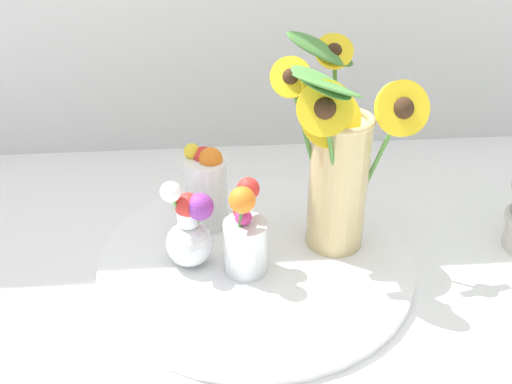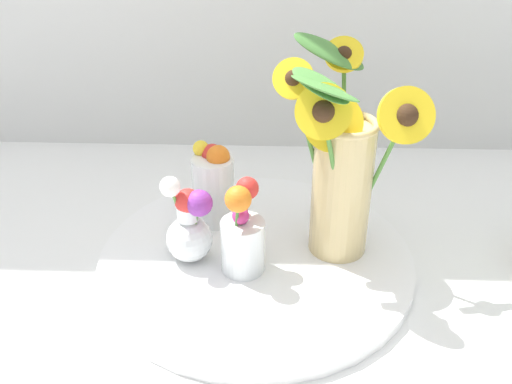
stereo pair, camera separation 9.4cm
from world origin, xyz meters
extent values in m
plane|color=white|center=(0.00, 0.00, 0.00)|extent=(6.00, 6.00, 0.00)
cylinder|color=white|center=(-0.04, 0.04, 0.01)|extent=(0.53, 0.53, 0.02)
cylinder|color=#D1B77A|center=(0.10, 0.06, 0.13)|extent=(0.10, 0.10, 0.23)
torus|color=#D1B77A|center=(0.10, 0.06, 0.25)|extent=(0.10, 0.10, 0.01)
cylinder|color=#4C8438|center=(0.05, 0.06, 0.19)|extent=(0.08, 0.01, 0.26)
cylinder|color=yellow|center=(0.02, 0.07, 0.32)|extent=(0.07, 0.04, 0.07)
sphere|color=#382314|center=(0.02, 0.07, 0.32)|extent=(0.03, 0.03, 0.03)
cylinder|color=#4C8438|center=(0.10, 0.12, 0.20)|extent=(0.02, 0.07, 0.26)
cylinder|color=yellow|center=(0.10, 0.15, 0.33)|extent=(0.06, 0.05, 0.05)
sphere|color=#382314|center=(0.10, 0.15, 0.33)|extent=(0.03, 0.03, 0.03)
cylinder|color=#4C8438|center=(0.08, 0.03, 0.18)|extent=(0.05, 0.04, 0.22)
cylinder|color=yellow|center=(0.06, 0.01, 0.29)|extent=(0.10, 0.05, 0.09)
sphere|color=#382314|center=(0.06, 0.01, 0.29)|extent=(0.03, 0.03, 0.03)
cylinder|color=#4C8438|center=(0.15, 0.05, 0.17)|extent=(0.06, 0.03, 0.21)
cylinder|color=yellow|center=(0.18, 0.03, 0.28)|extent=(0.10, 0.05, 0.10)
sphere|color=#382314|center=(0.18, 0.03, 0.28)|extent=(0.04, 0.04, 0.04)
cylinder|color=#4C8438|center=(0.09, 0.06, 0.16)|extent=(0.03, 0.04, 0.19)
cylinder|color=yellow|center=(0.08, 0.05, 0.26)|extent=(0.10, 0.05, 0.10)
sphere|color=#382314|center=(0.08, 0.05, 0.26)|extent=(0.04, 0.04, 0.04)
ellipsoid|color=#477F38|center=(0.06, 0.00, 0.33)|extent=(0.11, 0.10, 0.04)
ellipsoid|color=#477F38|center=(0.07, 0.14, 0.34)|extent=(0.13, 0.10, 0.09)
ellipsoid|color=#477F38|center=(0.05, 0.02, 0.33)|extent=(0.11, 0.11, 0.03)
cylinder|color=white|center=(-0.06, 0.00, 0.07)|extent=(0.07, 0.07, 0.09)
cylinder|color=#427533|center=(-0.06, -0.01, 0.09)|extent=(0.01, 0.01, 0.07)
sphere|color=#C6337A|center=(-0.06, 0.00, 0.12)|extent=(0.03, 0.03, 0.03)
cylinder|color=#427533|center=(-0.07, 0.02, 0.09)|extent=(0.01, 0.02, 0.06)
sphere|color=red|center=(-0.06, 0.02, 0.12)|extent=(0.03, 0.03, 0.03)
cylinder|color=#427533|center=(-0.06, 0.01, 0.10)|extent=(0.02, 0.02, 0.11)
sphere|color=red|center=(-0.05, 0.02, 0.16)|extent=(0.04, 0.04, 0.04)
cylinder|color=#427533|center=(-0.07, -0.01, 0.11)|extent=(0.01, 0.02, 0.11)
sphere|color=orange|center=(-0.06, -0.02, 0.16)|extent=(0.04, 0.04, 0.04)
sphere|color=white|center=(-0.15, 0.02, 0.06)|extent=(0.08, 0.08, 0.08)
cylinder|color=white|center=(-0.15, 0.02, 0.11)|extent=(0.03, 0.03, 0.03)
cylinder|color=#568E42|center=(-0.15, 0.03, 0.08)|extent=(0.01, 0.02, 0.09)
sphere|color=red|center=(-0.15, 0.03, 0.13)|extent=(0.04, 0.04, 0.04)
cylinder|color=#568E42|center=(-0.14, 0.02, 0.09)|extent=(0.02, 0.01, 0.08)
sphere|color=purple|center=(-0.13, 0.02, 0.13)|extent=(0.04, 0.04, 0.04)
cylinder|color=#568E42|center=(-0.16, 0.02, 0.10)|extent=(0.03, 0.02, 0.12)
sphere|color=white|center=(-0.17, 0.01, 0.16)|extent=(0.03, 0.03, 0.03)
cylinder|color=white|center=(-0.12, 0.14, 0.08)|extent=(0.08, 0.08, 0.13)
cylinder|color=#427533|center=(-0.11, 0.15, 0.10)|extent=(0.01, 0.02, 0.09)
sphere|color=red|center=(-0.12, 0.16, 0.15)|extent=(0.04, 0.04, 0.04)
cylinder|color=#427533|center=(-0.12, 0.15, 0.10)|extent=(0.03, 0.02, 0.10)
sphere|color=yellow|center=(-0.14, 0.16, 0.16)|extent=(0.03, 0.03, 0.03)
cylinder|color=#427533|center=(-0.12, 0.14, 0.10)|extent=(0.02, 0.01, 0.10)
sphere|color=orange|center=(-0.11, 0.14, 0.15)|extent=(0.04, 0.04, 0.04)
camera|label=1|loc=(-0.10, -0.77, 0.63)|focal=42.00mm
camera|label=2|loc=(-0.01, -0.77, 0.63)|focal=42.00mm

